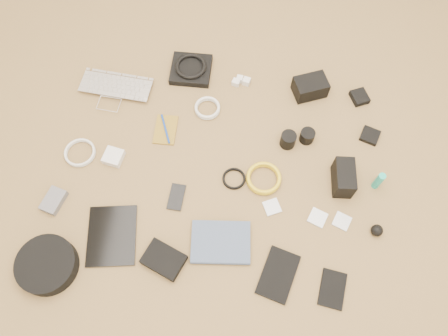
# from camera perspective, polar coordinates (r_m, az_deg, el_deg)

# --- Properties ---
(laptop) EXTENTS (0.34, 0.25, 0.03)m
(laptop) POSITION_cam_1_polar(r_m,az_deg,el_deg) (2.03, -14.26, 9.30)
(laptop) COLOR silver
(laptop) RESTS_ON ground
(headphone_pouch) EXTENTS (0.18, 0.17, 0.03)m
(headphone_pouch) POSITION_cam_1_polar(r_m,az_deg,el_deg) (2.05, -4.32, 12.69)
(headphone_pouch) COLOR black
(headphone_pouch) RESTS_ON ground
(headphones) EXTENTS (0.14, 0.14, 0.02)m
(headphones) POSITION_cam_1_polar(r_m,az_deg,el_deg) (2.03, -4.37, 13.12)
(headphones) COLOR black
(headphones) RESTS_ON headphone_pouch
(charger_a) EXTENTS (0.03, 0.03, 0.03)m
(charger_a) POSITION_cam_1_polar(r_m,az_deg,el_deg) (2.02, 2.06, 11.55)
(charger_a) COLOR silver
(charger_a) RESTS_ON ground
(charger_b) EXTENTS (0.04, 0.04, 0.03)m
(charger_b) POSITION_cam_1_polar(r_m,az_deg,el_deg) (2.01, 1.52, 11.12)
(charger_b) COLOR silver
(charger_b) RESTS_ON ground
(charger_c) EXTENTS (0.04, 0.04, 0.03)m
(charger_c) POSITION_cam_1_polar(r_m,az_deg,el_deg) (2.01, 2.95, 11.23)
(charger_c) COLOR silver
(charger_c) RESTS_ON ground
(charger_d) EXTENTS (0.03, 0.03, 0.03)m
(charger_d) POSITION_cam_1_polar(r_m,az_deg,el_deg) (2.01, 1.66, 11.08)
(charger_d) COLOR silver
(charger_d) RESTS_ON ground
(dslr_camera) EXTENTS (0.17, 0.14, 0.08)m
(dslr_camera) POSITION_cam_1_polar(r_m,az_deg,el_deg) (2.00, 11.19, 10.33)
(dslr_camera) COLOR black
(dslr_camera) RESTS_ON ground
(lens_pouch) EXTENTS (0.09, 0.10, 0.03)m
(lens_pouch) POSITION_cam_1_polar(r_m,az_deg,el_deg) (2.05, 17.28, 8.84)
(lens_pouch) COLOR black
(lens_pouch) RESTS_ON ground
(notebook_olive) EXTENTS (0.09, 0.14, 0.01)m
(notebook_olive) POSITION_cam_1_polar(r_m,az_deg,el_deg) (1.90, -7.63, 4.98)
(notebook_olive) COLOR olive
(notebook_olive) RESTS_ON ground
(pen_blue) EXTENTS (0.06, 0.14, 0.01)m
(pen_blue) POSITION_cam_1_polar(r_m,az_deg,el_deg) (1.89, -7.66, 5.10)
(pen_blue) COLOR #13389F
(pen_blue) RESTS_ON notebook_olive
(cable_white_a) EXTENTS (0.13, 0.13, 0.01)m
(cable_white_a) POSITION_cam_1_polar(r_m,az_deg,el_deg) (1.94, -2.18, 7.72)
(cable_white_a) COLOR silver
(cable_white_a) RESTS_ON ground
(lens_a) EXTENTS (0.08, 0.08, 0.07)m
(lens_a) POSITION_cam_1_polar(r_m,az_deg,el_deg) (1.85, 8.37, 3.66)
(lens_a) COLOR black
(lens_a) RESTS_ON ground
(lens_b) EXTENTS (0.07, 0.07, 0.06)m
(lens_b) POSITION_cam_1_polar(r_m,az_deg,el_deg) (1.88, 10.80, 4.12)
(lens_b) COLOR black
(lens_b) RESTS_ON ground
(card_reader) EXTENTS (0.09, 0.09, 0.02)m
(card_reader) POSITION_cam_1_polar(r_m,az_deg,el_deg) (1.97, 18.53, 4.03)
(card_reader) COLOR black
(card_reader) RESTS_ON ground
(power_brick) EXTENTS (0.09, 0.09, 0.03)m
(power_brick) POSITION_cam_1_polar(r_m,az_deg,el_deg) (1.87, -14.24, 1.42)
(power_brick) COLOR silver
(power_brick) RESTS_ON ground
(cable_white_b) EXTENTS (0.15, 0.15, 0.01)m
(cable_white_b) POSITION_cam_1_polar(r_m,az_deg,el_deg) (1.93, -18.25, 1.84)
(cable_white_b) COLOR silver
(cable_white_b) RESTS_ON ground
(cable_black) EXTENTS (0.10, 0.10, 0.01)m
(cable_black) POSITION_cam_1_polar(r_m,az_deg,el_deg) (1.78, 1.30, -1.45)
(cable_black) COLOR black
(cable_black) RESTS_ON ground
(cable_yellow) EXTENTS (0.17, 0.17, 0.02)m
(cable_yellow) POSITION_cam_1_polar(r_m,az_deg,el_deg) (1.78, 5.19, -1.46)
(cable_yellow) COLOR gold
(cable_yellow) RESTS_ON ground
(flash) EXTENTS (0.08, 0.14, 0.10)m
(flash) POSITION_cam_1_polar(r_m,az_deg,el_deg) (1.80, 15.34, -1.23)
(flash) COLOR black
(flash) RESTS_ON ground
(lens_cleaner) EXTENTS (0.04, 0.04, 0.10)m
(lens_cleaner) POSITION_cam_1_polar(r_m,az_deg,el_deg) (1.83, 19.53, -1.60)
(lens_cleaner) COLOR #1AAC97
(lens_cleaner) RESTS_ON ground
(battery_charger) EXTENTS (0.09, 0.12, 0.03)m
(battery_charger) POSITION_cam_1_polar(r_m,az_deg,el_deg) (1.86, -21.36, -4.00)
(battery_charger) COLOR #5B5A5F
(battery_charger) RESTS_ON ground
(tablet) EXTENTS (0.22, 0.26, 0.01)m
(tablet) POSITION_cam_1_polar(r_m,az_deg,el_deg) (1.75, -14.42, -8.54)
(tablet) COLOR black
(tablet) RESTS_ON ground
(phone) EXTENTS (0.07, 0.12, 0.01)m
(phone) POSITION_cam_1_polar(r_m,az_deg,el_deg) (1.76, -6.23, -3.79)
(phone) COLOR black
(phone) RESTS_ON ground
(filter_case_left) EXTENTS (0.08, 0.08, 0.01)m
(filter_case_left) POSITION_cam_1_polar(r_m,az_deg,el_deg) (1.75, 6.28, -5.09)
(filter_case_left) COLOR silver
(filter_case_left) RESTS_ON ground
(filter_case_mid) EXTENTS (0.08, 0.08, 0.01)m
(filter_case_mid) POSITION_cam_1_polar(r_m,az_deg,el_deg) (1.76, 12.12, -6.37)
(filter_case_mid) COLOR silver
(filter_case_mid) RESTS_ON ground
(filter_case_right) EXTENTS (0.08, 0.08, 0.01)m
(filter_case_right) POSITION_cam_1_polar(r_m,az_deg,el_deg) (1.78, 15.14, -6.73)
(filter_case_right) COLOR silver
(filter_case_right) RESTS_ON ground
(air_blower) EXTENTS (0.05, 0.05, 0.05)m
(air_blower) POSITION_cam_1_polar(r_m,az_deg,el_deg) (1.79, 19.34, -7.70)
(air_blower) COLOR black
(air_blower) RESTS_ON ground
(headphone_case) EXTENTS (0.29, 0.29, 0.06)m
(headphone_case) POSITION_cam_1_polar(r_m,az_deg,el_deg) (1.77, -22.10, -11.65)
(headphone_case) COLOR black
(headphone_case) RESTS_ON ground
(drive_case) EXTENTS (0.18, 0.15, 0.04)m
(drive_case) POSITION_cam_1_polar(r_m,az_deg,el_deg) (1.68, -7.87, -11.77)
(drive_case) COLOR black
(drive_case) RESTS_ON ground
(paperback) EXTENTS (0.24, 0.18, 0.02)m
(paperback) POSITION_cam_1_polar(r_m,az_deg,el_deg) (1.67, -0.50, -12.47)
(paperback) COLOR #3D4C68
(paperback) RESTS_ON ground
(notebook_black_a) EXTENTS (0.17, 0.21, 0.01)m
(notebook_black_a) POSITION_cam_1_polar(r_m,az_deg,el_deg) (1.68, 7.08, -13.64)
(notebook_black_a) COLOR black
(notebook_black_a) RESTS_ON ground
(notebook_black_b) EXTENTS (0.11, 0.15, 0.01)m
(notebook_black_b) POSITION_cam_1_polar(r_m,az_deg,el_deg) (1.70, 13.97, -15.09)
(notebook_black_b) COLOR black
(notebook_black_b) RESTS_ON ground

